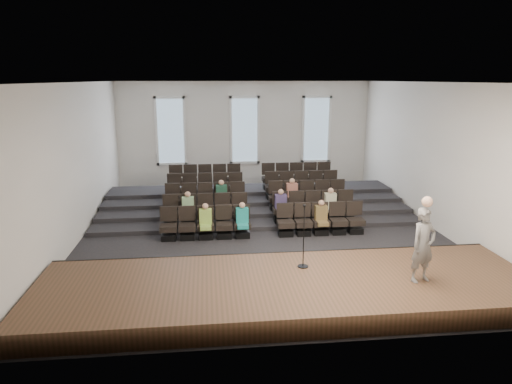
% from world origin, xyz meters
% --- Properties ---
extents(ground, '(14.00, 14.00, 0.00)m').
position_xyz_m(ground, '(0.00, 0.00, 0.00)').
color(ground, black).
rests_on(ground, ground).
extents(ceiling, '(12.00, 14.00, 0.02)m').
position_xyz_m(ceiling, '(0.00, 0.00, 5.01)').
color(ceiling, white).
rests_on(ceiling, ground).
extents(wall_back, '(12.00, 0.04, 5.00)m').
position_xyz_m(wall_back, '(0.00, 7.02, 2.50)').
color(wall_back, silver).
rests_on(wall_back, ground).
extents(wall_front, '(12.00, 0.04, 5.00)m').
position_xyz_m(wall_front, '(0.00, -7.02, 2.50)').
color(wall_front, silver).
rests_on(wall_front, ground).
extents(wall_left, '(0.04, 14.00, 5.00)m').
position_xyz_m(wall_left, '(-6.02, 0.00, 2.50)').
color(wall_left, silver).
rests_on(wall_left, ground).
extents(wall_right, '(0.04, 14.00, 5.00)m').
position_xyz_m(wall_right, '(6.02, 0.00, 2.50)').
color(wall_right, silver).
rests_on(wall_right, ground).
extents(stage, '(11.80, 3.60, 0.50)m').
position_xyz_m(stage, '(0.00, -5.10, 0.25)').
color(stage, '#4E3121').
rests_on(stage, ground).
extents(stage_lip, '(11.80, 0.06, 0.52)m').
position_xyz_m(stage_lip, '(0.00, -3.33, 0.25)').
color(stage_lip, black).
rests_on(stage_lip, ground).
extents(risers, '(11.80, 4.80, 0.60)m').
position_xyz_m(risers, '(0.00, 3.17, 0.20)').
color(risers, black).
rests_on(risers, ground).
extents(seating_rows, '(6.80, 4.70, 1.67)m').
position_xyz_m(seating_rows, '(-0.00, 1.54, 0.68)').
color(seating_rows, black).
rests_on(seating_rows, ground).
extents(windows, '(8.44, 0.10, 3.24)m').
position_xyz_m(windows, '(0.00, 6.95, 2.70)').
color(windows, white).
rests_on(windows, wall_back).
extents(audience, '(5.45, 2.64, 1.10)m').
position_xyz_m(audience, '(0.00, 0.32, 0.81)').
color(audience, '#93BA4A').
rests_on(audience, seating_rows).
extents(speaker, '(0.74, 0.60, 1.77)m').
position_xyz_m(speaker, '(3.08, -5.47, 1.38)').
color(speaker, slate).
rests_on(speaker, stage).
extents(mic_stand, '(0.27, 0.27, 1.64)m').
position_xyz_m(mic_stand, '(0.51, -4.37, 0.99)').
color(mic_stand, black).
rests_on(mic_stand, stage).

